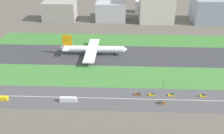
{
  "coord_description": "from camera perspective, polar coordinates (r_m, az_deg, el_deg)",
  "views": [
    {
      "loc": [
        -4.99,
        -217.81,
        99.37
      ],
      "look_at": [
        -12.51,
        -36.5,
        6.0
      ],
      "focal_mm": 39.96,
      "sensor_mm": 36.0,
      "label": 1
    }
  ],
  "objects": [
    {
      "name": "highway",
      "position": [
        175.66,
        3.62,
        -7.26
      ],
      "size": [
        280.0,
        28.0,
        0.1
      ],
      "primitive_type": "cube",
      "color": "#4C4C4F",
      "rests_on": "ground_plane"
    },
    {
      "name": "grass_median_north",
      "position": [
        277.25,
        3.27,
        6.19
      ],
      "size": [
        280.0,
        36.0,
        0.1
      ],
      "primitive_type": "cube",
      "color": "#3D7A33",
      "rests_on": "ground_plane"
    },
    {
      "name": "traffic_light",
      "position": [
        186.83,
        11.64,
        -3.99
      ],
      "size": [
        0.36,
        0.5,
        7.2
      ],
      "color": "#4C4C51",
      "rests_on": "highway"
    },
    {
      "name": "car_2",
      "position": [
        179.7,
        6.03,
        -6.16
      ],
      "size": [
        4.4,
        1.8,
        2.0
      ],
      "color": "brown",
      "rests_on": "highway"
    },
    {
      "name": "highway_centerline",
      "position": [
        175.63,
        3.62,
        -7.25
      ],
      "size": [
        266.0,
        0.5,
        0.01
      ],
      "primitive_type": "cube",
      "color": "silver",
      "rests_on": "highway"
    },
    {
      "name": "office_tower",
      "position": [
        342.46,
        10.23,
        14.72
      ],
      "size": [
        44.55,
        35.83,
        55.23
      ],
      "primitive_type": "cube",
      "color": "beige",
      "rests_on": "ground_plane"
    },
    {
      "name": "grass_median_south",
      "position": [
        202.85,
        3.48,
        -2.14
      ],
      "size": [
        280.0,
        36.0,
        0.1
      ],
      "primitive_type": "cube",
      "color": "#427F38",
      "rests_on": "ground_plane"
    },
    {
      "name": "cargo_warehouse",
      "position": [
        361.79,
        21.69,
        11.92
      ],
      "size": [
        47.8,
        38.39,
        30.69
      ],
      "primitive_type": "cube",
      "color": "gray",
      "rests_on": "ground_plane"
    },
    {
      "name": "terminal_building",
      "position": [
        353.39,
        -11.9,
        12.41
      ],
      "size": [
        43.74,
        26.59,
        24.77
      ],
      "primitive_type": "cube",
      "color": "#9E998E",
      "rests_on": "ground_plane"
    },
    {
      "name": "truck_0",
      "position": [
        189.42,
        -23.99,
        -6.49
      ],
      "size": [
        8.4,
        2.5,
        4.0
      ],
      "rotation": [
        0.0,
        0.0,
        3.14
      ],
      "color": "yellow",
      "rests_on": "highway"
    },
    {
      "name": "car_3",
      "position": [
        182.87,
        13.47,
        -6.2
      ],
      "size": [
        4.4,
        1.8,
        2.0
      ],
      "color": "yellow",
      "rests_on": "highway"
    },
    {
      "name": "runway",
      "position": [
        239.43,
        3.36,
        2.67
      ],
      "size": [
        280.0,
        46.0,
        0.1
      ],
      "primitive_type": "cube",
      "color": "#38383D",
      "rests_on": "ground_plane"
    },
    {
      "name": "car_1",
      "position": [
        188.51,
        20.12,
        -6.14
      ],
      "size": [
        4.4,
        1.8,
        2.0
      ],
      "color": "yellow",
      "rests_on": "highway"
    },
    {
      "name": "fuel_tank_centre",
      "position": [
        391.51,
        10.6,
        13.3
      ],
      "size": [
        18.45,
        18.45,
        16.29
      ],
      "primitive_type": "cylinder",
      "color": "silver",
      "rests_on": "ground_plane"
    },
    {
      "name": "airliner",
      "position": [
        238.53,
        -4.56,
        4.15
      ],
      "size": [
        65.0,
        56.0,
        19.7
      ],
      "color": "white",
      "rests_on": "runway"
    },
    {
      "name": "fuel_tank_west",
      "position": [
        388.6,
        6.72,
        13.56
      ],
      "size": [
        19.08,
        19.08,
        17.53
      ],
      "primitive_type": "cylinder",
      "color": "silver",
      "rests_on": "ground_plane"
    },
    {
      "name": "bus_0",
      "position": [
        174.19,
        -9.98,
        -7.31
      ],
      "size": [
        11.6,
        2.5,
        3.5
      ],
      "rotation": [
        0.0,
        0.0,
        3.14
      ],
      "color": "silver",
      "rests_on": "highway"
    },
    {
      "name": "hangar_building",
      "position": [
        343.37,
        -0.25,
        12.55
      ],
      "size": [
        39.54,
        26.66,
        24.7
      ],
      "primitive_type": "cube",
      "color": "#B2B2B7",
      "rests_on": "ground_plane"
    },
    {
      "name": "car_4",
      "position": [
        173.24,
        11.31,
        -8.01
      ],
      "size": [
        4.4,
        1.8,
        2.0
      ],
      "rotation": [
        0.0,
        0.0,
        3.14
      ],
      "color": "brown",
      "rests_on": "highway"
    },
    {
      "name": "car_6",
      "position": [
        180.67,
        9.19,
        -6.19
      ],
      "size": [
        4.4,
        1.8,
        2.0
      ],
      "color": "yellow",
      "rests_on": "highway"
    },
    {
      "name": "ground_plane",
      "position": [
        239.45,
        3.36,
        2.66
      ],
      "size": [
        800.0,
        800.0,
        0.0
      ],
      "primitive_type": "plane",
      "color": "#5B564C"
    }
  ]
}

